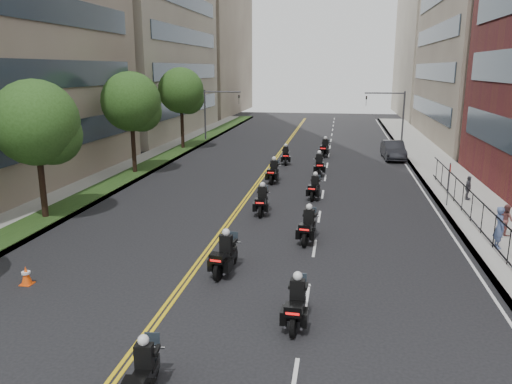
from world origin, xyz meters
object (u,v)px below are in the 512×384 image
Objects in this scene: motorcycle_4 at (262,202)px; pedestrian_c at (468,188)px; motorcycle_9 at (325,149)px; parked_sedan at (393,150)px; motorcycle_6 at (274,172)px; motorcycle_8 at (286,156)px; motorcycle_7 at (319,165)px; pedestrian_b at (506,219)px; motorcycle_3 at (308,227)px; traffic_cone at (26,275)px; motorcycle_1 at (297,305)px; motorcycle_0 at (144,375)px; motorcycle_5 at (315,188)px; motorcycle_2 at (225,256)px; pedestrian_a at (500,227)px.

motorcycle_4 is 1.65× the size of pedestrian_c.
motorcycle_9 reaches higher than pedestrian_c.
motorcycle_6 is at bearing -132.88° from parked_sedan.
motorcycle_9 reaches higher than motorcycle_8.
pedestrian_b is (9.40, -12.99, 0.16)m from motorcycle_7.
pedestrian_b is 6.56m from pedestrian_c.
traffic_cone is at bearing -140.27° from motorcycle_3.
motorcycle_7 is (-0.31, 23.00, 0.05)m from motorcycle_1.
motorcycle_8 is (-0.33, 14.98, -0.03)m from motorcycle_4.
motorcycle_7 reaches higher than motorcycle_6.
motorcycle_6 reaches higher than pedestrian_b.
motorcycle_0 is at bearing -97.83° from motorcycle_3.
motorcycle_6 is at bearing 135.15° from motorcycle_5.
parked_sedan is at bearing 75.48° from motorcycle_5.
motorcycle_5 is 7.18m from motorcycle_7.
motorcycle_2 is at bearing 83.25° from motorcycle_0.
pedestrian_a reaches higher than parked_sedan.
pedestrian_c is (12.22, 20.81, 0.23)m from motorcycle_0.
motorcycle_2 is 19.59m from motorcycle_7.
motorcycle_6 is 1.08× the size of motorcycle_8.
motorcycle_7 is at bearing 74.95° from motorcycle_4.
parked_sedan is (8.85, 18.92, 0.10)m from motorcycle_4.
motorcycle_6 is (-3.10, 4.03, 0.06)m from motorcycle_5.
motorcycle_8 is at bearing 99.31° from motorcycle_1.
motorcycle_3 is 12.42m from motorcycle_6.
motorcycle_0 is 0.95× the size of motorcycle_1.
motorcycle_4 is 4.66m from motorcycle_5.
pedestrian_b is at bearing 50.15° from motorcycle_1.
motorcycle_1 is 0.97× the size of motorcycle_2.
motorcycle_3 is 1.07× the size of motorcycle_5.
pedestrian_c is (9.15, 0.75, 0.21)m from motorcycle_5.
parked_sedan is 23.01m from pedestrian_a.
motorcycle_2 is at bearing 133.24° from motorcycle_1.
motorcycle_8 is at bearing -159.83° from parked_sedan.
pedestrian_c is (12.01, 12.95, 0.17)m from motorcycle_2.
pedestrian_a reaches higher than motorcycle_8.
motorcycle_2 is 13.79m from pedestrian_b.
motorcycle_5 is at bearing -81.88° from motorcycle_8.
motorcycle_4 is 12.21m from pedestrian_b.
pedestrian_b is 21.16m from traffic_cone.
motorcycle_1 is 4.78m from motorcycle_2.
motorcycle_3 is 23.87m from parked_sedan.
motorcycle_2 is 1.07× the size of motorcycle_5.
motorcycle_8 is at bearing 76.46° from pedestrian_c.
motorcycle_9 is (0.13, 15.27, 0.07)m from motorcycle_5.
motorcycle_2 is 17.67m from pedestrian_c.
pedestrian_b is at bearing 20.10° from motorcycle_3.
motorcycle_4 is (0.38, 16.26, 0.05)m from motorcycle_0.
motorcycle_4 is at bearing 130.90° from motorcycle_3.
motorcycle_8 is at bearing 112.76° from motorcycle_5.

